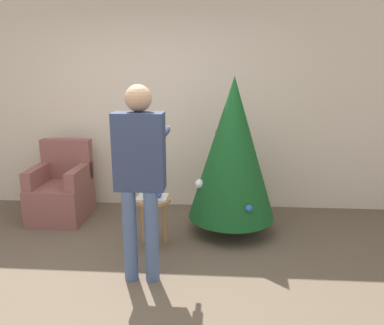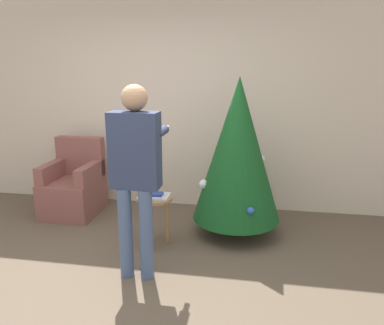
{
  "view_description": "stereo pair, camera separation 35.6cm",
  "coord_description": "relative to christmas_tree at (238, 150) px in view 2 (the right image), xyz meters",
  "views": [
    {
      "loc": [
        0.83,
        -2.58,
        1.82
      ],
      "look_at": [
        0.59,
        0.86,
        0.94
      ],
      "focal_mm": 35.0,
      "sensor_mm": 36.0,
      "label": 1
    },
    {
      "loc": [
        1.18,
        -2.54,
        1.82
      ],
      "look_at": [
        0.59,
        0.86,
        0.94
      ],
      "focal_mm": 35.0,
      "sensor_mm": 36.0,
      "label": 2
    }
  ],
  "objects": [
    {
      "name": "person_standing",
      "position": [
        -0.81,
        -1.0,
        0.05
      ],
      "size": [
        0.43,
        0.57,
        1.69
      ],
      "color": "#475B84",
      "rests_on": "ground_plane"
    },
    {
      "name": "ground_plane",
      "position": [
        -1.0,
        -1.39,
        -0.96
      ],
      "size": [
        14.0,
        14.0,
        0.0
      ],
      "primitive_type": "plane",
      "color": "brown"
    },
    {
      "name": "armchair",
      "position": [
        -2.07,
        0.28,
        -0.62
      ],
      "size": [
        0.63,
        0.71,
        0.94
      ],
      "color": "brown",
      "rests_on": "ground_plane"
    },
    {
      "name": "laptop",
      "position": [
        -0.81,
        -0.42,
        -0.42
      ],
      "size": [
        0.31,
        0.23,
        0.02
      ],
      "color": "silver",
      "rests_on": "side_stool"
    },
    {
      "name": "wall_back",
      "position": [
        -1.0,
        0.84,
        0.39
      ],
      "size": [
        8.0,
        0.06,
        2.7
      ],
      "color": "beige",
      "rests_on": "ground_plane"
    },
    {
      "name": "christmas_tree",
      "position": [
        0.0,
        0.0,
        0.0
      ],
      "size": [
        0.96,
        0.96,
        1.74
      ],
      "color": "brown",
      "rests_on": "ground_plane"
    },
    {
      "name": "side_stool",
      "position": [
        -0.81,
        -0.42,
        -0.53
      ],
      "size": [
        0.37,
        0.37,
        0.53
      ],
      "color": "#A37547",
      "rests_on": "ground_plane"
    },
    {
      "name": "book",
      "position": [
        -0.81,
        -0.42,
        -0.4
      ],
      "size": [
        0.17,
        0.11,
        0.02
      ],
      "color": "navy",
      "rests_on": "laptop"
    }
  ]
}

